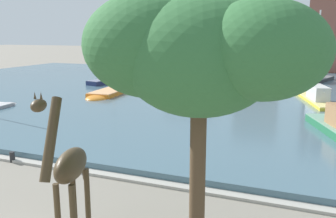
{
  "coord_description": "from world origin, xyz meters",
  "views": [
    {
      "loc": [
        7.32,
        -5.36,
        6.0
      ],
      "look_at": [
        0.78,
        11.32,
        2.2
      ],
      "focal_mm": 38.08,
      "sensor_mm": 36.0,
      "label": 1
    }
  ],
  "objects_px": {
    "sailboat_yellow": "(314,98)",
    "sailboat_navy": "(113,80)",
    "sailboat_black": "(318,80)",
    "shade_tree": "(194,52)",
    "sailboat_orange": "(112,93)",
    "giraffe_statue": "(69,170)",
    "mooring_bollard": "(12,157)"
  },
  "relations": [
    {
      "from": "sailboat_navy",
      "to": "sailboat_black",
      "type": "bearing_deg",
      "value": 23.88
    },
    {
      "from": "sailboat_orange",
      "to": "sailboat_navy",
      "type": "bearing_deg",
      "value": 119.34
    },
    {
      "from": "sailboat_yellow",
      "to": "sailboat_orange",
      "type": "bearing_deg",
      "value": -170.29
    },
    {
      "from": "giraffe_statue",
      "to": "mooring_bollard",
      "type": "distance_m",
      "value": 8.89
    },
    {
      "from": "sailboat_black",
      "to": "mooring_bollard",
      "type": "bearing_deg",
      "value": -112.47
    },
    {
      "from": "sailboat_orange",
      "to": "shade_tree",
      "type": "relative_size",
      "value": 1.31
    },
    {
      "from": "sailboat_orange",
      "to": "mooring_bollard",
      "type": "xyz_separation_m",
      "value": [
        4.54,
        -17.26,
        -0.17
      ]
    },
    {
      "from": "sailboat_yellow",
      "to": "sailboat_navy",
      "type": "height_order",
      "value": "sailboat_navy"
    },
    {
      "from": "sailboat_yellow",
      "to": "sailboat_navy",
      "type": "xyz_separation_m",
      "value": [
        -21.84,
        3.74,
        0.04
      ]
    },
    {
      "from": "sailboat_yellow",
      "to": "sailboat_navy",
      "type": "distance_m",
      "value": 22.16
    },
    {
      "from": "sailboat_yellow",
      "to": "shade_tree",
      "type": "xyz_separation_m",
      "value": [
        -3.23,
        -24.38,
        4.98
      ]
    },
    {
      "from": "shade_tree",
      "to": "giraffe_statue",
      "type": "bearing_deg",
      "value": -164.42
    },
    {
      "from": "sailboat_yellow",
      "to": "giraffe_statue",
      "type": "bearing_deg",
      "value": -104.2
    },
    {
      "from": "sailboat_orange",
      "to": "sailboat_yellow",
      "type": "bearing_deg",
      "value": 9.71
    },
    {
      "from": "giraffe_statue",
      "to": "sailboat_yellow",
      "type": "distance_m",
      "value": 26.12
    },
    {
      "from": "sailboat_black",
      "to": "shade_tree",
      "type": "xyz_separation_m",
      "value": [
        -3.84,
        -38.06,
        5.01
      ]
    },
    {
      "from": "mooring_bollard",
      "to": "shade_tree",
      "type": "bearing_deg",
      "value": -21.56
    },
    {
      "from": "giraffe_statue",
      "to": "sailboat_black",
      "type": "bearing_deg",
      "value": 79.81
    },
    {
      "from": "sailboat_yellow",
      "to": "sailboat_black",
      "type": "xyz_separation_m",
      "value": [
        0.61,
        13.68,
        -0.03
      ]
    },
    {
      "from": "sailboat_black",
      "to": "shade_tree",
      "type": "height_order",
      "value": "sailboat_black"
    },
    {
      "from": "sailboat_orange",
      "to": "sailboat_navy",
      "type": "height_order",
      "value": "sailboat_orange"
    },
    {
      "from": "giraffe_statue",
      "to": "shade_tree",
      "type": "relative_size",
      "value": 0.68
    },
    {
      "from": "giraffe_statue",
      "to": "sailboat_yellow",
      "type": "bearing_deg",
      "value": 75.8
    },
    {
      "from": "sailboat_black",
      "to": "mooring_bollard",
      "type": "height_order",
      "value": "sailboat_black"
    },
    {
      "from": "sailboat_black",
      "to": "shade_tree",
      "type": "bearing_deg",
      "value": -95.76
    },
    {
      "from": "mooring_bollard",
      "to": "sailboat_black",
      "type": "bearing_deg",
      "value": 67.53
    },
    {
      "from": "sailboat_orange",
      "to": "shade_tree",
      "type": "xyz_separation_m",
      "value": [
        14.77,
        -21.3,
        5.14
      ]
    },
    {
      "from": "sailboat_black",
      "to": "sailboat_yellow",
      "type": "bearing_deg",
      "value": -92.55
    },
    {
      "from": "sailboat_yellow",
      "to": "sailboat_black",
      "type": "height_order",
      "value": "sailboat_yellow"
    },
    {
      "from": "giraffe_statue",
      "to": "sailboat_orange",
      "type": "height_order",
      "value": "sailboat_orange"
    },
    {
      "from": "sailboat_navy",
      "to": "sailboat_orange",
      "type": "bearing_deg",
      "value": -60.66
    },
    {
      "from": "sailboat_yellow",
      "to": "shade_tree",
      "type": "height_order",
      "value": "sailboat_yellow"
    }
  ]
}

